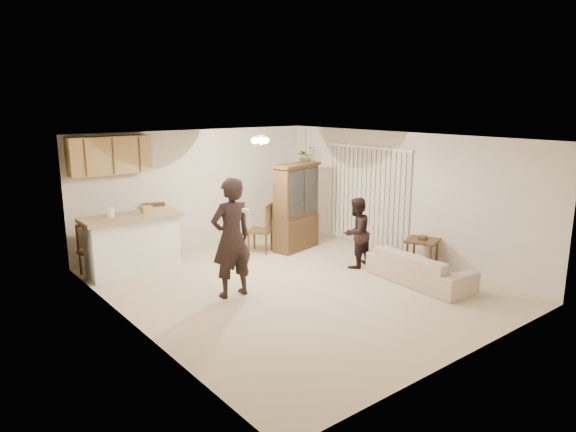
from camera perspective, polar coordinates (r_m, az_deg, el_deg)
floor at (r=8.84m, az=0.58°, el=-7.74°), size 6.50×6.50×0.00m
ceiling at (r=8.31m, az=0.62°, el=8.64°), size 5.50×6.50×0.02m
wall_back at (r=11.16m, az=-9.97°, el=3.01°), size 5.50×0.02×2.50m
wall_front at (r=6.38m, az=19.34°, el=-4.73°), size 5.50×0.02×2.50m
wall_left at (r=7.14m, az=-16.85°, el=-2.76°), size 0.02×6.50×2.50m
wall_right at (r=10.41m, az=12.46°, el=2.22°), size 0.02×6.50×2.50m
breakfast_bar at (r=9.76m, az=-16.82°, el=-3.24°), size 1.60×0.55×1.00m
bar_top at (r=9.63m, az=-17.03°, el=-0.09°), size 1.75×0.70×0.08m
upper_cabinets at (r=10.12m, az=-19.20°, el=6.39°), size 1.50×0.34×0.70m
vertical_blinds at (r=10.99m, az=8.66°, el=2.11°), size 0.06×2.30×2.10m
ceiling_fixture at (r=9.39m, az=-3.09°, el=8.47°), size 0.36×0.36×0.20m
hanging_plant at (r=11.67m, az=1.98°, el=6.58°), size 0.43×0.37×0.48m
plant_cord at (r=11.64m, az=1.99°, el=8.17°), size 0.01×0.01×0.65m
sofa at (r=9.15m, az=14.46°, el=-5.03°), size 0.84×1.91×0.73m
adult at (r=8.18m, az=-6.29°, el=-2.89°), size 0.67×0.45×1.80m
child at (r=9.70m, az=7.57°, el=-1.82°), size 0.73×0.61×1.35m
china_hutch at (r=10.76m, az=0.91°, el=0.95°), size 1.23×0.70×1.82m
side_table at (r=9.82m, az=14.64°, el=-4.16°), size 0.70×0.70×0.66m
chair_bar at (r=9.98m, az=-20.74°, el=-4.60°), size 0.52×0.52×0.94m
chair_hutch_left at (r=10.57m, az=-14.34°, el=-2.96°), size 0.60×0.60×1.10m
chair_hutch_right at (r=10.69m, az=-3.13°, el=-2.49°), size 0.64×0.64×1.04m
controller_adult at (r=7.67m, az=-4.68°, el=0.57°), size 0.06×0.17×0.05m
controller_child at (r=9.50m, az=9.13°, el=-1.29°), size 0.05×0.12×0.04m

